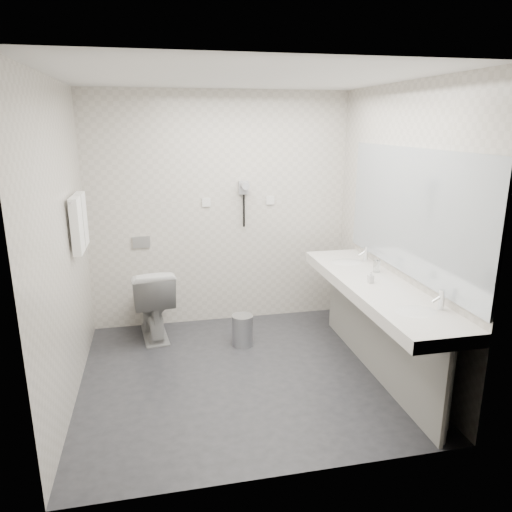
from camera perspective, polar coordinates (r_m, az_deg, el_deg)
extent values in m
plane|color=#26262B|center=(4.39, -1.55, -13.95)|extent=(2.80, 2.80, 0.00)
plane|color=silver|center=(3.84, -1.84, 20.57)|extent=(2.80, 2.80, 0.00)
plane|color=beige|center=(5.19, -4.27, 5.38)|extent=(2.80, 0.00, 2.80)
plane|color=beige|center=(2.71, 3.25, -4.15)|extent=(2.80, 0.00, 2.80)
plane|color=beige|center=(3.94, -22.15, 0.98)|extent=(0.00, 2.60, 2.60)
plane|color=beige|center=(4.40, 16.60, 2.90)|extent=(0.00, 2.60, 2.60)
cube|color=silver|center=(4.22, 14.10, -3.78)|extent=(0.55, 2.20, 0.10)
cube|color=gray|center=(4.39, 14.03, -9.00)|extent=(0.03, 2.15, 0.75)
cylinder|color=silver|center=(3.61, 21.86, -15.39)|extent=(0.06, 0.06, 0.75)
cylinder|color=silver|center=(5.28, 9.46, -4.47)|extent=(0.06, 0.06, 0.75)
cube|color=#B2BCC6|center=(4.18, 17.91, 4.97)|extent=(0.02, 2.20, 1.05)
ellipsoid|color=silver|center=(3.68, 18.53, -6.49)|extent=(0.40, 0.31, 0.05)
ellipsoid|color=silver|center=(4.77, 10.77, -0.89)|extent=(0.40, 0.31, 0.05)
cylinder|color=silver|center=(3.74, 21.24, -4.87)|extent=(0.04, 0.04, 0.15)
cylinder|color=silver|center=(4.83, 12.96, 0.28)|extent=(0.04, 0.04, 0.15)
imported|color=silver|center=(4.18, 13.51, -2.46)|extent=(0.05, 0.05, 0.10)
cylinder|color=silver|center=(4.49, 14.20, -1.20)|extent=(0.07, 0.07, 0.11)
imported|color=silver|center=(5.09, -12.27, -5.34)|extent=(0.50, 0.79, 0.75)
cube|color=#B2B5BA|center=(5.20, -13.51, 1.61)|extent=(0.18, 0.02, 0.12)
cylinder|color=#B2B5BA|center=(4.86, -1.62, -8.90)|extent=(0.27, 0.27, 0.30)
cylinder|color=#B2B5BA|center=(4.80, -1.64, -7.18)|extent=(0.22, 0.22, 0.02)
cylinder|color=silver|center=(4.41, -20.73, 6.55)|extent=(0.02, 0.62, 0.02)
cube|color=white|center=(4.31, -20.58, 3.40)|extent=(0.07, 0.24, 0.48)
cube|color=white|center=(4.58, -20.10, 4.12)|extent=(0.07, 0.24, 0.48)
cube|color=#9A9BA0|center=(5.16, -1.50, 8.17)|extent=(0.10, 0.04, 0.14)
cylinder|color=#9A9BA0|center=(5.09, -1.36, 8.40)|extent=(0.08, 0.14, 0.08)
cylinder|color=black|center=(5.19, -1.45, 5.41)|extent=(0.02, 0.02, 0.35)
cube|color=silver|center=(5.14, -5.94, 6.38)|extent=(0.09, 0.02, 0.09)
cube|color=silver|center=(5.26, 1.71, 6.66)|extent=(0.09, 0.02, 0.09)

